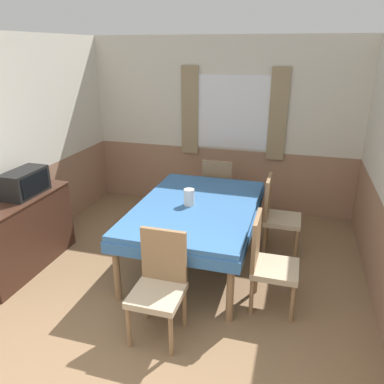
# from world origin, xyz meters

# --- Properties ---
(wall_back) EXTENTS (4.46, 0.10, 2.60)m
(wall_back) POSITION_xyz_m (0.01, 4.13, 1.31)
(wall_back) COLOR silver
(wall_back) RESTS_ON ground_plane
(wall_left) EXTENTS (0.05, 4.50, 2.60)m
(wall_left) POSITION_xyz_m (-2.06, 2.05, 1.30)
(wall_left) COLOR silver
(wall_left) RESTS_ON ground_plane
(dining_table) EXTENTS (1.34, 2.00, 0.76)m
(dining_table) POSITION_xyz_m (0.10, 2.32, 0.66)
(dining_table) COLOR #386BA8
(dining_table) RESTS_ON ground_plane
(chair_right_near) EXTENTS (0.44, 0.44, 0.97)m
(chair_right_near) POSITION_xyz_m (0.98, 1.74, 0.51)
(chair_right_near) COLOR #93704C
(chair_right_near) RESTS_ON ground_plane
(chair_head_near) EXTENTS (0.44, 0.44, 0.97)m
(chair_head_near) POSITION_xyz_m (0.10, 1.11, 0.51)
(chair_head_near) COLOR #93704C
(chair_head_near) RESTS_ON ground_plane
(chair_head_window) EXTENTS (0.44, 0.44, 0.97)m
(chair_head_window) POSITION_xyz_m (0.10, 3.52, 0.51)
(chair_head_window) COLOR #93704C
(chair_head_window) RESTS_ON ground_plane
(chair_right_far) EXTENTS (0.44, 0.44, 0.97)m
(chair_right_far) POSITION_xyz_m (0.98, 2.89, 0.51)
(chair_right_far) COLOR #93704C
(chair_right_far) RESTS_ON ground_plane
(sideboard) EXTENTS (0.46, 1.36, 0.86)m
(sideboard) POSITION_xyz_m (-1.79, 1.67, 0.44)
(sideboard) COLOR #3D2319
(sideboard) RESTS_ON ground_plane
(tv) EXTENTS (0.29, 0.54, 0.29)m
(tv) POSITION_xyz_m (-1.77, 1.83, 1.01)
(tv) COLOR black
(tv) RESTS_ON sideboard
(vase) EXTENTS (0.12, 0.12, 0.19)m
(vase) POSITION_xyz_m (0.03, 2.29, 0.85)
(vase) COLOR silver
(vase) RESTS_ON dining_table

